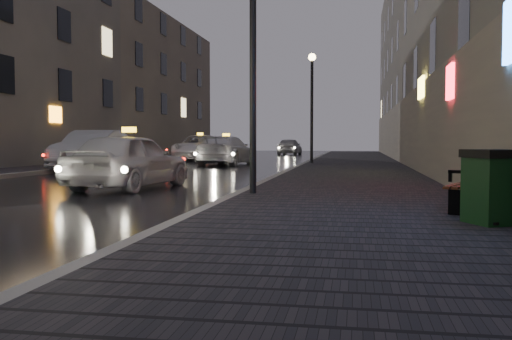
{
  "coord_description": "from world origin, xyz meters",
  "views": [
    {
      "loc": [
        3.98,
        -5.75,
        1.28
      ],
      "look_at": [
        2.6,
        2.1,
        0.85
      ],
      "focal_mm": 40.0,
      "sensor_mm": 36.0,
      "label": 1
    }
  ],
  "objects": [
    {
      "name": "curb",
      "position": [
        1.5,
        21.0,
        0.07
      ],
      "size": [
        0.2,
        58.0,
        0.15
      ],
      "primitive_type": "cube",
      "color": "slate",
      "rests_on": "ground"
    },
    {
      "name": "curb_far",
      "position": [
        -7.4,
        21.0,
        0.07
      ],
      "size": [
        0.2,
        58.0,
        0.15
      ],
      "primitive_type": "cube",
      "color": "slate",
      "rests_on": "ground"
    },
    {
      "name": "lamp_near",
      "position": [
        1.85,
        6.0,
        3.49
      ],
      "size": [
        0.36,
        0.36,
        5.28
      ],
      "color": "black",
      "rests_on": "sidewalk"
    },
    {
      "name": "building_near",
      "position": [
        7.1,
        25.0,
        6.5
      ],
      "size": [
        1.8,
        50.0,
        13.0
      ],
      "primitive_type": "cube",
      "color": "#605B54",
      "rests_on": "ground"
    },
    {
      "name": "sidewalk_far",
      "position": [
        -8.7,
        21.0,
        0.07
      ],
      "size": [
        2.4,
        58.0,
        0.15
      ],
      "primitive_type": "cube",
      "color": "black",
      "rests_on": "ground"
    },
    {
      "name": "building_far_c",
      "position": [
        -13.5,
        39.0,
        5.5
      ],
      "size": [
        6.0,
        22.0,
        11.0
      ],
      "primitive_type": "cube",
      "color": "#6B6051",
      "rests_on": "ground"
    },
    {
      "name": "lamp_far",
      "position": [
        1.85,
        22.0,
        3.49
      ],
      "size": [
        0.36,
        0.36,
        5.28
      ],
      "color": "black",
      "rests_on": "sidewalk"
    },
    {
      "name": "taxi_mid",
      "position": [
        -2.5,
        22.39,
        0.73
      ],
      "size": [
        2.45,
        5.16,
        1.45
      ],
      "primitive_type": "imported",
      "rotation": [
        0.0,
        0.0,
        3.06
      ],
      "color": "silver",
      "rests_on": "ground"
    },
    {
      "name": "sidewalk",
      "position": [
        3.9,
        21.0,
        0.07
      ],
      "size": [
        4.6,
        58.0,
        0.15
      ],
      "primitive_type": "cube",
      "color": "black",
      "rests_on": "ground"
    },
    {
      "name": "car_left_mid",
      "position": [
        -6.73,
        16.31,
        0.84
      ],
      "size": [
        2.05,
        5.18,
        1.68
      ],
      "primitive_type": "imported",
      "rotation": [
        0.0,
        0.0,
        0.05
      ],
      "color": "#95959C",
      "rests_on": "ground"
    },
    {
      "name": "car_far",
      "position": [
        -1.52,
        41.9,
        0.7
      ],
      "size": [
        1.89,
        4.18,
        1.39
      ],
      "primitive_type": "imported",
      "rotation": [
        0.0,
        0.0,
        3.08
      ],
      "color": "gray",
      "rests_on": "ground"
    },
    {
      "name": "taxi_near",
      "position": [
        -1.79,
        8.18,
        0.73
      ],
      "size": [
        2.25,
        4.47,
        1.46
      ],
      "primitive_type": "imported",
      "rotation": [
        0.0,
        0.0,
        3.01
      ],
      "color": "#BBBCC2",
      "rests_on": "ground"
    },
    {
      "name": "taxi_far",
      "position": [
        -5.38,
        27.86,
        0.78
      ],
      "size": [
        2.91,
        5.76,
        1.56
      ],
      "primitive_type": "imported",
      "rotation": [
        0.0,
        0.0,
        0.06
      ],
      "color": "silver",
      "rests_on": "ground"
    },
    {
      "name": "bench",
      "position": [
        5.91,
        3.69,
        0.59
      ],
      "size": [
        1.2,
        1.81,
        0.88
      ],
      "rotation": [
        0.0,
        0.0,
        -0.39
      ],
      "color": "black",
      "rests_on": "sidewalk"
    },
    {
      "name": "trash_bin",
      "position": [
        5.8,
        2.28,
        0.66
      ],
      "size": [
        0.86,
        0.86,
        0.99
      ],
      "rotation": [
        0.0,
        0.0,
        0.44
      ],
      "color": "black",
      "rests_on": "sidewalk"
    }
  ]
}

